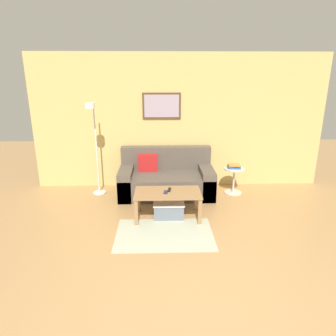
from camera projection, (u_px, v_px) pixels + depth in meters
The scene contains 11 objects.
ground_plane at pixel (206, 336), 2.58m from camera, with size 16.00×16.00×0.00m, color tan.
wall_back at pixel (179, 122), 5.76m from camera, with size 5.60×0.09×2.55m.
area_rug at pixel (164, 234), 4.22m from camera, with size 1.37×0.93×0.01m, color #B2B79E.
couch at pixel (166, 179), 5.61m from camera, with size 1.72×0.90×0.83m.
coffee_table at pixel (168, 197), 4.63m from camera, with size 1.02×0.56×0.42m.
storage_bin at pixel (169, 208), 4.75m from camera, with size 0.48×0.40×0.25m.
floor_lamp at pixel (94, 138), 5.23m from camera, with size 0.24×0.49×1.71m.
side_table at pixel (234, 178), 5.61m from camera, with size 0.38×0.38×0.49m.
book_stack at pixel (234, 166), 5.56m from camera, with size 0.24×0.18×0.08m.
remote_control at pixel (169, 190), 4.68m from camera, with size 0.04×0.15×0.02m, color black.
cell_phone at pixel (166, 192), 4.60m from camera, with size 0.07×0.14×0.01m, color #1E2338.
Camera 1 is at (-0.39, -2.01, 2.16)m, focal length 32.00 mm.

